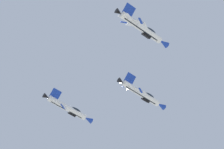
# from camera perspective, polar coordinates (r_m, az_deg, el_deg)

# --- Properties ---
(fighter_jet_lead) EXTENTS (15.84, 7.19, 7.80)m
(fighter_jet_lead) POSITION_cam_1_polar(r_m,az_deg,el_deg) (109.39, 4.14, -2.70)
(fighter_jet_lead) COLOR white
(fighter_jet_left_wing) EXTENTS (15.84, 6.84, 8.09)m
(fighter_jet_left_wing) POSITION_cam_1_polar(r_m,az_deg,el_deg) (114.10, -6.17, -4.70)
(fighter_jet_left_wing) COLOR white
(fighter_jet_right_wing) EXTENTS (15.84, 7.03, 7.94)m
(fighter_jet_right_wing) POSITION_cam_1_polar(r_m,az_deg,el_deg) (98.51, 4.20, 6.45)
(fighter_jet_right_wing) COLOR white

